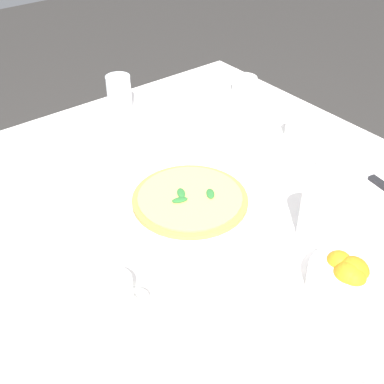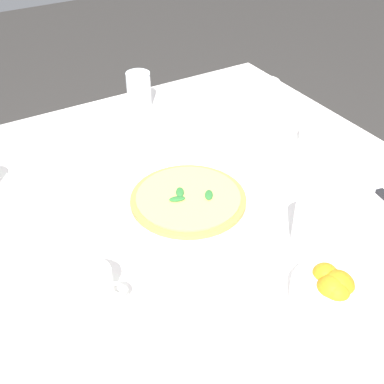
{
  "view_description": "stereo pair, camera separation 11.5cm",
  "coord_description": "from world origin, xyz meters",
  "px_view_note": "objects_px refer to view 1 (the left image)",
  "views": [
    {
      "loc": [
        -0.74,
        0.59,
        1.44
      ],
      "look_at": [
        -0.02,
        0.02,
        0.75
      ],
      "focal_mm": 47.3,
      "sensor_mm": 36.0,
      "label": 1
    },
    {
      "loc": [
        -0.81,
        0.49,
        1.44
      ],
      "look_at": [
        -0.02,
        0.02,
        0.75
      ],
      "focal_mm": 47.3,
      "sensor_mm": 36.0,
      "label": 2
    }
  ],
  "objects_px": {
    "coffee_cup_left_edge": "(244,87)",
    "napkin_folded": "(366,180)",
    "pizza_plate": "(190,204)",
    "pizza": "(190,199)",
    "coffee_cup_far_right": "(113,295)",
    "water_glass_far_left": "(119,96)",
    "citrus_bowl": "(348,278)",
    "dinner_knife": "(367,174)",
    "water_glass_right_edge": "(317,216)",
    "coffee_cup_center_back": "(300,130)"
  },
  "relations": [
    {
      "from": "pizza",
      "to": "coffee_cup_left_edge",
      "type": "height_order",
      "value": "coffee_cup_left_edge"
    },
    {
      "from": "napkin_folded",
      "to": "dinner_knife",
      "type": "height_order",
      "value": "dinner_knife"
    },
    {
      "from": "water_glass_right_edge",
      "to": "dinner_knife",
      "type": "bearing_deg",
      "value": -78.62
    },
    {
      "from": "coffee_cup_center_back",
      "to": "citrus_bowl",
      "type": "xyz_separation_m",
      "value": [
        -0.42,
        0.33,
        0.0
      ]
    },
    {
      "from": "coffee_cup_left_edge",
      "to": "water_glass_right_edge",
      "type": "distance_m",
      "value": 0.66
    },
    {
      "from": "pizza_plate",
      "to": "napkin_folded",
      "type": "xyz_separation_m",
      "value": [
        -0.19,
        -0.39,
        -0.0
      ]
    },
    {
      "from": "dinner_knife",
      "to": "citrus_bowl",
      "type": "height_order",
      "value": "citrus_bowl"
    },
    {
      "from": "pizza",
      "to": "napkin_folded",
      "type": "relative_size",
      "value": 1.06
    },
    {
      "from": "dinner_knife",
      "to": "citrus_bowl",
      "type": "bearing_deg",
      "value": 130.88
    },
    {
      "from": "coffee_cup_center_back",
      "to": "water_glass_far_left",
      "type": "distance_m",
      "value": 0.53
    },
    {
      "from": "pizza_plate",
      "to": "coffee_cup_center_back",
      "type": "distance_m",
      "value": 0.42
    },
    {
      "from": "water_glass_far_left",
      "to": "napkin_folded",
      "type": "bearing_deg",
      "value": -158.35
    },
    {
      "from": "water_glass_right_edge",
      "to": "citrus_bowl",
      "type": "relative_size",
      "value": 0.77
    },
    {
      "from": "pizza",
      "to": "citrus_bowl",
      "type": "distance_m",
      "value": 0.38
    },
    {
      "from": "pizza_plate",
      "to": "coffee_cup_far_right",
      "type": "relative_size",
      "value": 2.6
    },
    {
      "from": "coffee_cup_left_edge",
      "to": "napkin_folded",
      "type": "xyz_separation_m",
      "value": [
        -0.53,
        0.09,
        -0.02
      ]
    },
    {
      "from": "napkin_folded",
      "to": "pizza_plate",
      "type": "bearing_deg",
      "value": 77.54
    },
    {
      "from": "water_glass_right_edge",
      "to": "dinner_knife",
      "type": "relative_size",
      "value": 0.59
    },
    {
      "from": "coffee_cup_center_back",
      "to": "dinner_knife",
      "type": "height_order",
      "value": "coffee_cup_center_back"
    },
    {
      "from": "dinner_knife",
      "to": "citrus_bowl",
      "type": "relative_size",
      "value": 1.3
    },
    {
      "from": "coffee_cup_left_edge",
      "to": "pizza",
      "type": "bearing_deg",
      "value": 125.52
    },
    {
      "from": "pizza_plate",
      "to": "dinner_knife",
      "type": "relative_size",
      "value": 1.73
    },
    {
      "from": "water_glass_far_left",
      "to": "citrus_bowl",
      "type": "height_order",
      "value": "water_glass_far_left"
    },
    {
      "from": "pizza_plate",
      "to": "coffee_cup_left_edge",
      "type": "xyz_separation_m",
      "value": [
        0.34,
        -0.48,
        0.02
      ]
    },
    {
      "from": "water_glass_far_left",
      "to": "coffee_cup_left_edge",
      "type": "bearing_deg",
      "value": -112.12
    },
    {
      "from": "water_glass_far_left",
      "to": "dinner_knife",
      "type": "height_order",
      "value": "water_glass_far_left"
    },
    {
      "from": "napkin_folded",
      "to": "coffee_cup_center_back",
      "type": "bearing_deg",
      "value": 6.95
    },
    {
      "from": "coffee_cup_center_back",
      "to": "water_glass_right_edge",
      "type": "height_order",
      "value": "water_glass_right_edge"
    },
    {
      "from": "citrus_bowl",
      "to": "coffee_cup_left_edge",
      "type": "bearing_deg",
      "value": -29.34
    },
    {
      "from": "pizza",
      "to": "coffee_cup_left_edge",
      "type": "bearing_deg",
      "value": -54.48
    },
    {
      "from": "coffee_cup_far_right",
      "to": "napkin_folded",
      "type": "distance_m",
      "value": 0.67
    },
    {
      "from": "pizza_plate",
      "to": "napkin_folded",
      "type": "height_order",
      "value": "napkin_folded"
    },
    {
      "from": "pizza",
      "to": "dinner_knife",
      "type": "height_order",
      "value": "pizza"
    },
    {
      "from": "coffee_cup_far_right",
      "to": "citrus_bowl",
      "type": "height_order",
      "value": "same"
    },
    {
      "from": "coffee_cup_left_edge",
      "to": "dinner_knife",
      "type": "xyz_separation_m",
      "value": [
        -0.53,
        0.09,
        -0.0
      ]
    },
    {
      "from": "pizza_plate",
      "to": "coffee_cup_far_right",
      "type": "distance_m",
      "value": 0.32
    },
    {
      "from": "pizza_plate",
      "to": "pizza",
      "type": "bearing_deg",
      "value": -163.35
    },
    {
      "from": "citrus_bowl",
      "to": "coffee_cup_far_right",
      "type": "bearing_deg",
      "value": 57.82
    },
    {
      "from": "pizza_plate",
      "to": "citrus_bowl",
      "type": "height_order",
      "value": "citrus_bowl"
    },
    {
      "from": "napkin_folded",
      "to": "dinner_knife",
      "type": "bearing_deg",
      "value": 3.34
    },
    {
      "from": "coffee_cup_center_back",
      "to": "water_glass_far_left",
      "type": "xyz_separation_m",
      "value": [
        0.44,
        0.29,
        0.02
      ]
    },
    {
      "from": "coffee_cup_far_right",
      "to": "citrus_bowl",
      "type": "xyz_separation_m",
      "value": [
        -0.23,
        -0.36,
        -0.0
      ]
    },
    {
      "from": "pizza",
      "to": "water_glass_far_left",
      "type": "bearing_deg",
      "value": -13.74
    },
    {
      "from": "pizza_plate",
      "to": "coffee_cup_left_edge",
      "type": "distance_m",
      "value": 0.59
    },
    {
      "from": "coffee_cup_left_edge",
      "to": "water_glass_far_left",
      "type": "relative_size",
      "value": 1.2
    },
    {
      "from": "coffee_cup_left_edge",
      "to": "water_glass_far_left",
      "type": "height_order",
      "value": "water_glass_far_left"
    },
    {
      "from": "water_glass_far_left",
      "to": "coffee_cup_center_back",
      "type": "bearing_deg",
      "value": -146.11
    },
    {
      "from": "citrus_bowl",
      "to": "pizza",
      "type": "bearing_deg",
      "value": 12.39
    },
    {
      "from": "coffee_cup_left_edge",
      "to": "coffee_cup_far_right",
      "type": "bearing_deg",
      "value": 122.38
    },
    {
      "from": "coffee_cup_left_edge",
      "to": "coffee_cup_center_back",
      "type": "xyz_separation_m",
      "value": [
        -0.29,
        0.07,
        0.0
      ]
    }
  ]
}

